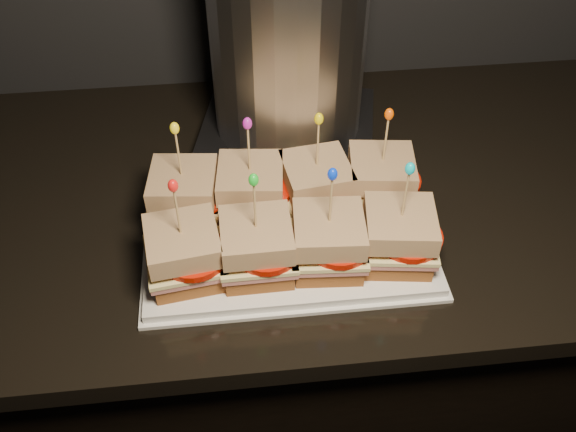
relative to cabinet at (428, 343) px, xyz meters
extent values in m
cube|color=black|center=(0.00, 0.00, 0.00)|extent=(2.47, 0.59, 0.85)
cube|color=black|center=(0.00, 0.00, 0.44)|extent=(2.51, 0.63, 0.03)
cube|color=white|center=(-0.30, -0.12, 0.46)|extent=(0.38, 0.24, 0.02)
cube|color=white|center=(-0.30, -0.12, 0.46)|extent=(0.39, 0.25, 0.01)
cube|color=brown|center=(-0.44, -0.06, 0.48)|extent=(0.09, 0.09, 0.02)
cube|color=#C4635A|center=(-0.44, -0.06, 0.50)|extent=(0.10, 0.10, 0.01)
cube|color=#FAEB95|center=(-0.44, -0.06, 0.51)|extent=(0.11, 0.10, 0.01)
cylinder|color=#BC1705|center=(-0.43, -0.07, 0.52)|extent=(0.09, 0.09, 0.01)
cube|color=#6C330E|center=(-0.44, -0.06, 0.53)|extent=(0.10, 0.10, 0.03)
cylinder|color=tan|center=(-0.44, -0.06, 0.58)|extent=(0.00, 0.00, 0.09)
ellipsoid|color=yellow|center=(-0.44, -0.06, 0.62)|extent=(0.01, 0.01, 0.02)
cube|color=brown|center=(-0.35, -0.06, 0.48)|extent=(0.09, 0.09, 0.02)
cube|color=#C4635A|center=(-0.35, -0.06, 0.50)|extent=(0.10, 0.10, 0.01)
cube|color=#FAEB95|center=(-0.35, -0.06, 0.51)|extent=(0.11, 0.10, 0.01)
cylinder|color=#BC1705|center=(-0.33, -0.07, 0.52)|extent=(0.09, 0.09, 0.01)
cube|color=#6C330E|center=(-0.35, -0.06, 0.53)|extent=(0.10, 0.10, 0.03)
cylinder|color=tan|center=(-0.35, -0.06, 0.58)|extent=(0.00, 0.00, 0.09)
ellipsoid|color=#C21DAE|center=(-0.35, -0.06, 0.62)|extent=(0.01, 0.01, 0.02)
cube|color=brown|center=(-0.26, -0.06, 0.48)|extent=(0.10, 0.10, 0.02)
cube|color=#C4635A|center=(-0.26, -0.06, 0.50)|extent=(0.11, 0.10, 0.01)
cube|color=#FAEB95|center=(-0.26, -0.06, 0.51)|extent=(0.11, 0.10, 0.01)
cylinder|color=#BC1705|center=(-0.24, -0.07, 0.52)|extent=(0.09, 0.09, 0.01)
cube|color=#6C330E|center=(-0.26, -0.06, 0.53)|extent=(0.10, 0.10, 0.03)
cylinder|color=tan|center=(-0.26, -0.06, 0.58)|extent=(0.00, 0.00, 0.09)
ellipsoid|color=yellow|center=(-0.26, -0.06, 0.62)|extent=(0.01, 0.01, 0.02)
cube|color=brown|center=(-0.17, -0.06, 0.48)|extent=(0.10, 0.10, 0.02)
cube|color=#C4635A|center=(-0.17, -0.06, 0.50)|extent=(0.10, 0.10, 0.01)
cube|color=#FAEB95|center=(-0.17, -0.06, 0.51)|extent=(0.11, 0.10, 0.01)
cylinder|color=#BC1705|center=(-0.15, -0.07, 0.52)|extent=(0.09, 0.09, 0.01)
cube|color=#6C330E|center=(-0.17, -0.06, 0.53)|extent=(0.10, 0.10, 0.03)
cylinder|color=tan|center=(-0.17, -0.06, 0.58)|extent=(0.00, 0.00, 0.09)
ellipsoid|color=#F34F02|center=(-0.17, -0.06, 0.62)|extent=(0.01, 0.01, 0.02)
cube|color=brown|center=(-0.44, -0.17, 0.48)|extent=(0.10, 0.10, 0.02)
cube|color=#C4635A|center=(-0.44, -0.17, 0.50)|extent=(0.11, 0.10, 0.01)
cube|color=#FAEB95|center=(-0.44, -0.17, 0.51)|extent=(0.11, 0.10, 0.01)
cylinder|color=#BC1705|center=(-0.43, -0.18, 0.52)|extent=(0.09, 0.09, 0.01)
cube|color=#6C330E|center=(-0.44, -0.17, 0.53)|extent=(0.10, 0.10, 0.03)
cylinder|color=tan|center=(-0.44, -0.17, 0.58)|extent=(0.00, 0.00, 0.09)
ellipsoid|color=red|center=(-0.44, -0.17, 0.62)|extent=(0.01, 0.01, 0.02)
cube|color=brown|center=(-0.35, -0.17, 0.48)|extent=(0.09, 0.09, 0.02)
cube|color=#C4635A|center=(-0.35, -0.17, 0.50)|extent=(0.10, 0.09, 0.01)
cube|color=#FAEB95|center=(-0.35, -0.17, 0.51)|extent=(0.10, 0.09, 0.01)
cylinder|color=#BC1705|center=(-0.33, -0.18, 0.52)|extent=(0.09, 0.09, 0.01)
cube|color=#6C330E|center=(-0.35, -0.17, 0.53)|extent=(0.09, 0.09, 0.03)
cylinder|color=tan|center=(-0.35, -0.17, 0.58)|extent=(0.00, 0.00, 0.09)
ellipsoid|color=green|center=(-0.35, -0.17, 0.62)|extent=(0.01, 0.01, 0.02)
cube|color=brown|center=(-0.26, -0.17, 0.48)|extent=(0.09, 0.09, 0.02)
cube|color=#C4635A|center=(-0.26, -0.17, 0.50)|extent=(0.10, 0.10, 0.01)
cube|color=#FAEB95|center=(-0.26, -0.17, 0.51)|extent=(0.10, 0.10, 0.01)
cylinder|color=#BC1705|center=(-0.24, -0.18, 0.52)|extent=(0.09, 0.09, 0.01)
cube|color=#6C330E|center=(-0.26, -0.17, 0.53)|extent=(0.09, 0.09, 0.03)
cylinder|color=tan|center=(-0.26, -0.17, 0.58)|extent=(0.00, 0.00, 0.09)
ellipsoid|color=#0933E3|center=(-0.26, -0.17, 0.62)|extent=(0.01, 0.01, 0.02)
cube|color=brown|center=(-0.17, -0.17, 0.48)|extent=(0.10, 0.10, 0.02)
cube|color=#C4635A|center=(-0.17, -0.17, 0.50)|extent=(0.11, 0.10, 0.01)
cube|color=#FAEB95|center=(-0.17, -0.17, 0.51)|extent=(0.11, 0.10, 0.01)
cylinder|color=#BC1705|center=(-0.15, -0.18, 0.52)|extent=(0.09, 0.09, 0.01)
cube|color=#6C330E|center=(-0.17, -0.17, 0.53)|extent=(0.10, 0.10, 0.03)
cylinder|color=tan|center=(-0.17, -0.17, 0.58)|extent=(0.00, 0.00, 0.09)
ellipsoid|color=#07B4C0|center=(-0.17, -0.17, 0.62)|extent=(0.01, 0.01, 0.02)
cube|color=#262628|center=(-0.28, 0.12, 0.47)|extent=(0.32, 0.28, 0.03)
cylinder|color=silver|center=(-0.28, 0.12, 0.64)|extent=(0.23, 0.23, 0.30)
camera|label=1|loc=(-0.37, -0.72, 1.10)|focal=40.00mm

